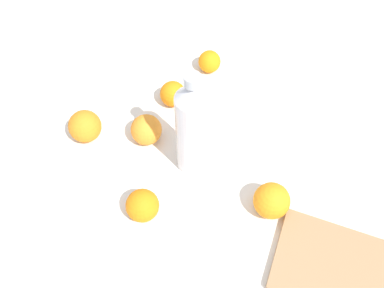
{
  "coord_description": "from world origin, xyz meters",
  "views": [
    {
      "loc": [
        -0.28,
        0.48,
        0.86
      ],
      "look_at": [
        -0.01,
        0.01,
        0.08
      ],
      "focal_mm": 39.26,
      "sensor_mm": 36.0,
      "label": 1
    }
  ],
  "objects": [
    {
      "name": "orange_3",
      "position": [
        0.26,
        0.07,
        0.04
      ],
      "size": [
        0.08,
        0.08,
        0.08
      ],
      "primitive_type": "sphere",
      "color": "orange",
      "rests_on": "ground_plane"
    },
    {
      "name": "orange_1",
      "position": [
        0.01,
        0.18,
        0.04
      ],
      "size": [
        0.07,
        0.07,
        0.07
      ],
      "primitive_type": "sphere",
      "color": "orange",
      "rests_on": "ground_plane"
    },
    {
      "name": "orange_5",
      "position": [
        0.12,
        -0.0,
        0.04
      ],
      "size": [
        0.08,
        0.08,
        0.08
      ],
      "primitive_type": "sphere",
      "color": "orange",
      "rests_on": "ground_plane"
    },
    {
      "name": "orange_4",
      "position": [
        0.12,
        -0.14,
        0.03
      ],
      "size": [
        0.07,
        0.07,
        0.07
      ],
      "primitive_type": "sphere",
      "color": "orange",
      "rests_on": "ground_plane"
    },
    {
      "name": "cutting_board",
      "position": [
        -0.41,
        0.09,
        0.01
      ],
      "size": [
        0.3,
        0.22,
        0.02
      ],
      "primitive_type": "cube",
      "rotation": [
        0.0,
        0.0,
        0.15
      ],
      "color": "#99724C",
      "rests_on": "ground_plane"
    },
    {
      "name": "water_bottle",
      "position": [
        -0.01,
        0.01,
        0.14
      ],
      "size": [
        0.07,
        0.07,
        0.3
      ],
      "rotation": [
        0.0,
        0.0,
        1.8
      ],
      "color": "silver",
      "rests_on": "ground_plane"
    },
    {
      "name": "orange_2",
      "position": [
        0.1,
        -0.29,
        0.03
      ],
      "size": [
        0.06,
        0.06,
        0.06
      ],
      "primitive_type": "sphere",
      "color": "orange",
      "rests_on": "ground_plane"
    },
    {
      "name": "orange_0",
      "position": [
        -0.23,
        0.03,
        0.04
      ],
      "size": [
        0.08,
        0.08,
        0.08
      ],
      "primitive_type": "sphere",
      "color": "orange",
      "rests_on": "ground_plane"
    },
    {
      "name": "ground_plane",
      "position": [
        0.0,
        0.0,
        0.0
      ],
      "size": [
        2.4,
        2.4,
        0.0
      ],
      "primitive_type": "plane",
      "color": "silver"
    }
  ]
}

